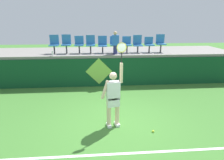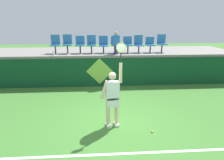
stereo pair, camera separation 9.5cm
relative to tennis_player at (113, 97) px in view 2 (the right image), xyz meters
The scene contains 19 objects.
ground_plane 0.99m from the tennis_player, 41.02° to the left, with size 40.00×40.00×0.00m, color #3D752D.
court_back_wall 3.73m from the tennis_player, 87.68° to the left, with size 13.07×0.20×1.38m, color #0F4223.
spectator_platform 5.16m from the tennis_player, 88.32° to the left, with size 13.07×2.94×0.12m, color gray.
court_baseline_stripe 1.62m from the tennis_player, 83.34° to the right, with size 11.76×0.08×0.01m, color white.
tennis_player is the anchor object (origin of this frame).
tennis_ball 1.53m from the tennis_player, 21.46° to the right, with size 0.07×0.07×0.07m, color #D1E533.
water_bottle 4.61m from the tennis_player, 123.22° to the left, with size 0.08×0.08×0.23m, color white.
stadium_chair_0 5.27m from the tennis_player, 119.42° to the left, with size 0.44×0.42×0.90m.
stadium_chair_1 5.01m from the tennis_player, 113.39° to the left, with size 0.44×0.42×0.91m.
stadium_chair_2 4.79m from the tennis_player, 106.36° to the left, with size 0.44×0.42×0.84m.
stadium_chair_3 4.67m from the tennis_player, 99.58° to the left, with size 0.44×0.42×0.87m.
stadium_chair_4 4.61m from the tennis_player, 92.04° to the left, with size 0.44×0.42×0.84m.
stadium_chair_5 4.62m from the tennis_player, 84.35° to the left, with size 0.44×0.42×0.81m.
stadium_chair_6 4.72m from the tennis_player, 76.59° to the left, with size 0.44×0.42×0.80m.
stadium_chair_7 4.89m from the tennis_player, 70.15° to the left, with size 0.44×0.42×0.86m.
stadium_chair_8 5.10m from the tennis_player, 63.68° to the left, with size 0.44×0.42×0.77m.
stadium_chair_9 5.41m from the tennis_player, 57.91° to the left, with size 0.44×0.42×0.89m.
spectator_0 4.25m from the tennis_player, 83.80° to the left, with size 0.34×0.20×1.08m.
wall_signage_mount 3.76m from the tennis_player, 95.96° to the left, with size 1.27×0.01×1.39m.
Camera 2 is at (-0.49, -5.23, 3.13)m, focal length 30.35 mm.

